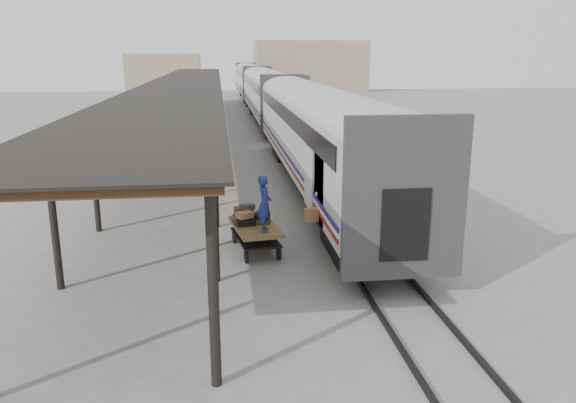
{
  "coord_description": "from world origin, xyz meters",
  "views": [
    {
      "loc": [
        -1.16,
        -16.41,
        6.03
      ],
      "look_at": [
        0.84,
        -0.16,
        1.7
      ],
      "focal_mm": 35.0,
      "sensor_mm": 36.0,
      "label": 1
    }
  ],
  "objects_px": {
    "luggage_tug": "(192,140)",
    "pedestrian": "(198,143)",
    "baggage_cart": "(255,231)",
    "porter": "(265,204)"
  },
  "relations": [
    {
      "from": "baggage_cart",
      "to": "luggage_tug",
      "type": "xyz_separation_m",
      "value": [
        -2.82,
        20.15,
        -0.08
      ]
    },
    {
      "from": "baggage_cart",
      "to": "luggage_tug",
      "type": "distance_m",
      "value": 20.35
    },
    {
      "from": "luggage_tug",
      "to": "baggage_cart",
      "type": "bearing_deg",
      "value": -57.97
    },
    {
      "from": "porter",
      "to": "pedestrian",
      "type": "relative_size",
      "value": 0.92
    },
    {
      "from": "baggage_cart",
      "to": "pedestrian",
      "type": "xyz_separation_m",
      "value": [
        -2.26,
        16.3,
        0.28
      ]
    },
    {
      "from": "baggage_cart",
      "to": "luggage_tug",
      "type": "bearing_deg",
      "value": 88.7
    },
    {
      "from": "baggage_cart",
      "to": "pedestrian",
      "type": "bearing_deg",
      "value": 88.63
    },
    {
      "from": "luggage_tug",
      "to": "pedestrian",
      "type": "distance_m",
      "value": 3.91
    },
    {
      "from": "baggage_cart",
      "to": "luggage_tug",
      "type": "relative_size",
      "value": 1.59
    },
    {
      "from": "pedestrian",
      "to": "baggage_cart",
      "type": "bearing_deg",
      "value": 122.47
    }
  ]
}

